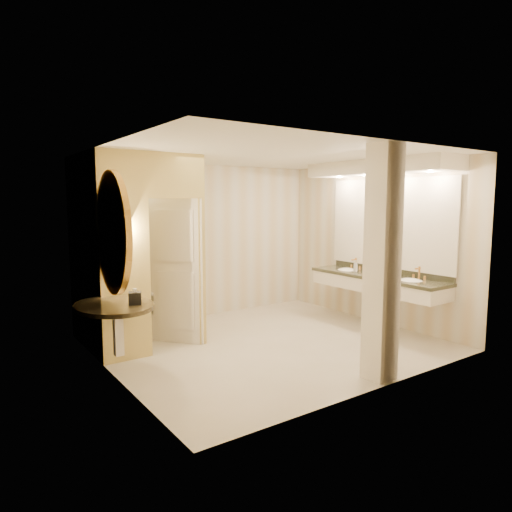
{
  "coord_description": "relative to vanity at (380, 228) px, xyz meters",
  "views": [
    {
      "loc": [
        -3.86,
        -5.18,
        2.06
      ],
      "look_at": [
        -0.08,
        0.2,
        1.27
      ],
      "focal_mm": 32.0,
      "sensor_mm": 36.0,
      "label": 1
    }
  ],
  "objects": [
    {
      "name": "floor",
      "position": [
        -1.98,
        0.33,
        -1.63
      ],
      "size": [
        4.5,
        4.5,
        0.0
      ],
      "primitive_type": "plane",
      "color": "beige",
      "rests_on": "ground"
    },
    {
      "name": "ceiling",
      "position": [
        -1.98,
        0.33,
        1.07
      ],
      "size": [
        4.5,
        4.5,
        0.0
      ],
      "primitive_type": "plane",
      "rotation": [
        3.14,
        0.0,
        0.0
      ],
      "color": "silver",
      "rests_on": "wall_back"
    },
    {
      "name": "wall_back",
      "position": [
        -1.98,
        2.33,
        -0.28
      ],
      "size": [
        4.5,
        0.02,
        2.7
      ],
      "primitive_type": "cube",
      "color": "beige",
      "rests_on": "floor"
    },
    {
      "name": "wall_front",
      "position": [
        -1.98,
        -1.67,
        -0.28
      ],
      "size": [
        4.5,
        0.02,
        2.7
      ],
      "primitive_type": "cube",
      "color": "beige",
      "rests_on": "floor"
    },
    {
      "name": "wall_left",
      "position": [
        -4.23,
        0.33,
        -0.28
      ],
      "size": [
        0.02,
        4.0,
        2.7
      ],
      "primitive_type": "cube",
      "color": "beige",
      "rests_on": "floor"
    },
    {
      "name": "wall_right",
      "position": [
        0.27,
        0.33,
        -0.28
      ],
      "size": [
        0.02,
        4.0,
        2.7
      ],
      "primitive_type": "cube",
      "color": "beige",
      "rests_on": "floor"
    },
    {
      "name": "toilet_closet",
      "position": [
        -3.11,
        1.29,
        -0.24
      ],
      "size": [
        1.5,
        1.55,
        2.7
      ],
      "color": "#E1CE76",
      "rests_on": "floor"
    },
    {
      "name": "wall_sconce",
      "position": [
        -3.9,
        0.76,
        0.1
      ],
      "size": [
        0.14,
        0.14,
        0.42
      ],
      "color": "gold",
      "rests_on": "toilet_closet"
    },
    {
      "name": "vanity",
      "position": [
        0.0,
        0.0,
        0.0
      ],
      "size": [
        0.75,
        2.59,
        2.09
      ],
      "color": "white",
      "rests_on": "floor"
    },
    {
      "name": "console_shelf",
      "position": [
        -4.19,
        0.35,
        -0.28
      ],
      "size": [
        1.1,
        1.1,
        2.0
      ],
      "color": "black",
      "rests_on": "floor"
    },
    {
      "name": "pillar",
      "position": [
        -1.71,
        -1.47,
        -0.28
      ],
      "size": [
        0.31,
        0.31,
        2.7
      ],
      "primitive_type": "cube",
      "color": "white",
      "rests_on": "floor"
    },
    {
      "name": "tissue_box",
      "position": [
        -4.01,
        0.19,
        -0.68
      ],
      "size": [
        0.18,
        0.18,
        0.14
      ],
      "primitive_type": "cube",
      "rotation": [
        0.0,
        0.0,
        -0.38
      ],
      "color": "black",
      "rests_on": "console_shelf"
    },
    {
      "name": "toilet",
      "position": [
        -3.08,
        1.7,
        -1.26
      ],
      "size": [
        0.59,
        0.8,
        0.73
      ],
      "primitive_type": "imported",
      "rotation": [
        0.0,
        0.0,
        2.87
      ],
      "color": "white",
      "rests_on": "floor"
    },
    {
      "name": "soap_bottle_a",
      "position": [
        -0.09,
        0.19,
        -0.7
      ],
      "size": [
        0.06,
        0.06,
        0.12
      ],
      "primitive_type": "imported",
      "rotation": [
        0.0,
        0.0,
        0.2
      ],
      "color": "beige",
      "rests_on": "vanity"
    },
    {
      "name": "soap_bottle_b",
      "position": [
        -0.15,
        -0.36,
        -0.69
      ],
      "size": [
        0.11,
        0.11,
        0.13
      ],
      "primitive_type": "imported",
      "rotation": [
        0.0,
        0.0,
        -0.08
      ],
      "color": "silver",
      "rests_on": "vanity"
    },
    {
      "name": "soap_bottle_c",
      "position": [
        -0.08,
        0.42,
        -0.66
      ],
      "size": [
        0.08,
        0.08,
        0.19
      ],
      "primitive_type": "imported",
      "rotation": [
        0.0,
        0.0,
        -0.05
      ],
      "color": "#C6B28C",
      "rests_on": "vanity"
    }
  ]
}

